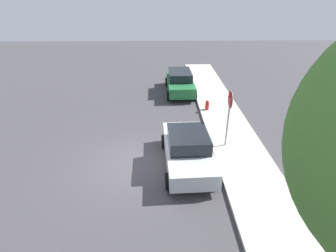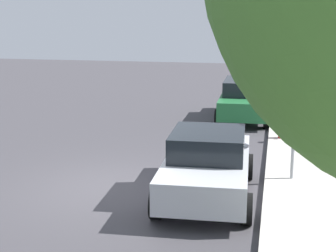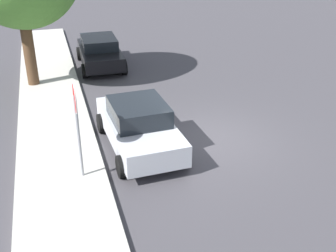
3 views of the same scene
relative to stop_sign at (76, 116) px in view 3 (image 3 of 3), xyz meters
The scene contains 5 objects.
ground_plane 4.74m from the stop_sign, 74.38° to the right, with size 60.00×60.00×0.00m, color #423F44.
sidewalk_curb 2.27m from the stop_sign, 26.16° to the left, with size 32.00×2.41×0.14m, color beige.
stop_sign is the anchor object (origin of this frame).
parked_car_silver 2.58m from the stop_sign, 55.42° to the right, with size 4.25×2.19×1.51m.
parked_car_black 9.78m from the stop_sign, 11.29° to the right, with size 4.05×2.05×1.38m.
Camera 3 is at (-11.10, 4.69, 6.49)m, focal length 45.00 mm.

